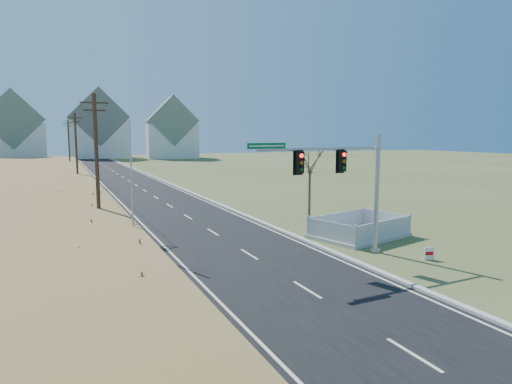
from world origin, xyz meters
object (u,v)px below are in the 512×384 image
object	(u,v)px
fence_enclosure	(359,233)
open_sign	(429,253)
traffic_signal_mast	(350,180)
bare_tree	(310,159)
flagpole	(132,199)

from	to	relation	value
fence_enclosure	open_sign	distance (m)	5.72
traffic_signal_mast	open_sign	bearing A→B (deg)	-37.74
open_sign	bare_tree	size ratio (longest dim) A/B	0.11
open_sign	bare_tree	xyz separation A→B (m)	(-0.58, 10.92, 4.22)
open_sign	flagpole	world-z (taller)	flagpole
traffic_signal_mast	fence_enclosure	bearing A→B (deg)	43.30
fence_enclosure	bare_tree	bearing A→B (deg)	80.02
traffic_signal_mast	open_sign	distance (m)	5.42
fence_enclosure	bare_tree	size ratio (longest dim) A/B	1.14
traffic_signal_mast	bare_tree	world-z (taller)	traffic_signal_mast
open_sign	flagpole	bearing A→B (deg)	165.72
fence_enclosure	open_sign	world-z (taller)	fence_enclosure
open_sign	traffic_signal_mast	bearing A→B (deg)	163.06
traffic_signal_mast	fence_enclosure	size ratio (longest dim) A/B	1.23
traffic_signal_mast	flagpole	world-z (taller)	flagpole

